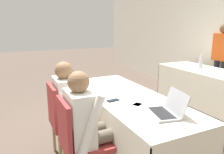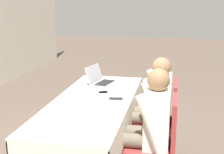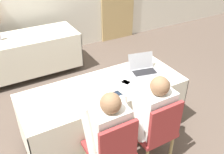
{
  "view_description": "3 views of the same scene",
  "coord_description": "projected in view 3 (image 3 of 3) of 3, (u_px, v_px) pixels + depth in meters",
  "views": [
    {
      "loc": [
        2.12,
        -1.22,
        1.57
      ],
      "look_at": [
        0.0,
        -0.2,
        1.01
      ],
      "focal_mm": 35.0,
      "sensor_mm": 36.0,
      "label": 1
    },
    {
      "loc": [
        -2.92,
        -0.8,
        1.74
      ],
      "look_at": [
        0.0,
        -0.2,
        1.01
      ],
      "focal_mm": 50.0,
      "sensor_mm": 36.0,
      "label": 2
    },
    {
      "loc": [
        -1.14,
        -2.21,
        2.45
      ],
      "look_at": [
        0.0,
        -0.2,
        1.01
      ],
      "focal_mm": 40.0,
      "sensor_mm": 36.0,
      "label": 3
    }
  ],
  "objects": [
    {
      "name": "person_white_shirt",
      "position": [
        152.0,
        113.0,
        2.74
      ],
      "size": [
        0.5,
        0.52,
        1.17
      ],
      "rotation": [
        0.0,
        0.0,
        3.14
      ],
      "color": "#665B4C",
      "rests_on": "ground_plane"
    },
    {
      "name": "cell_phone",
      "position": [
        119.0,
        94.0,
        2.87
      ],
      "size": [
        0.08,
        0.15,
        0.01
      ],
      "rotation": [
        0.0,
        0.0,
        0.14
      ],
      "color": "black",
      "rests_on": "conference_table_near"
    },
    {
      "name": "conference_table_near",
      "position": [
        104.0,
        99.0,
        3.1
      ],
      "size": [
        2.03,
        0.78,
        0.76
      ],
      "color": "silver",
      "rests_on": "ground_plane"
    },
    {
      "name": "chair_near_left",
      "position": [
        112.0,
        149.0,
        2.51
      ],
      "size": [
        0.44,
        0.44,
        0.91
      ],
      "rotation": [
        0.0,
        0.0,
        3.14
      ],
      "color": "tan",
      "rests_on": "ground_plane"
    },
    {
      "name": "laptop",
      "position": [
        143.0,
        69.0,
        3.29
      ],
      "size": [
        0.4,
        0.36,
        0.22
      ],
      "rotation": [
        0.0,
        0.0,
        -0.22
      ],
      "color": "#99999E",
      "rests_on": "conference_table_near"
    },
    {
      "name": "ground_plane",
      "position": [
        105.0,
        133.0,
        3.41
      ],
      "size": [
        24.0,
        24.0,
        0.0
      ],
      "primitive_type": "plane",
      "color": "brown"
    },
    {
      "name": "paper_centre_table",
      "position": [
        143.0,
        73.0,
        3.29
      ],
      "size": [
        0.21,
        0.3,
        0.0
      ],
      "rotation": [
        0.0,
        0.0,
        0.0
      ],
      "color": "white",
      "rests_on": "conference_table_near"
    },
    {
      "name": "conference_table_far",
      "position": [
        20.0,
        47.0,
        4.39
      ],
      "size": [
        2.03,
        0.78,
        0.76
      ],
      "color": "silver",
      "rests_on": "ground_plane"
    },
    {
      "name": "paper_left_edge",
      "position": [
        116.0,
        82.0,
        3.1
      ],
      "size": [
        0.32,
        0.36,
        0.0
      ],
      "rotation": [
        0.0,
        0.0,
        0.46
      ],
      "color": "white",
      "rests_on": "conference_table_near"
    },
    {
      "name": "chair_near_right",
      "position": [
        156.0,
        130.0,
        2.75
      ],
      "size": [
        0.44,
        0.44,
        0.91
      ],
      "rotation": [
        0.0,
        0.0,
        3.14
      ],
      "color": "tan",
      "rests_on": "ground_plane"
    },
    {
      "name": "paper_beside_laptop",
      "position": [
        135.0,
        82.0,
        3.09
      ],
      "size": [
        0.31,
        0.36,
        0.0
      ],
      "rotation": [
        0.0,
        0.0,
        0.42
      ],
      "color": "white",
      "rests_on": "conference_table_near"
    },
    {
      "name": "person_checkered_shirt",
      "position": [
        107.0,
        131.0,
        2.5
      ],
      "size": [
        0.5,
        0.52,
        1.17
      ],
      "rotation": [
        0.0,
        0.0,
        3.14
      ],
      "color": "#665B4C",
      "rests_on": "ground_plane"
    }
  ]
}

